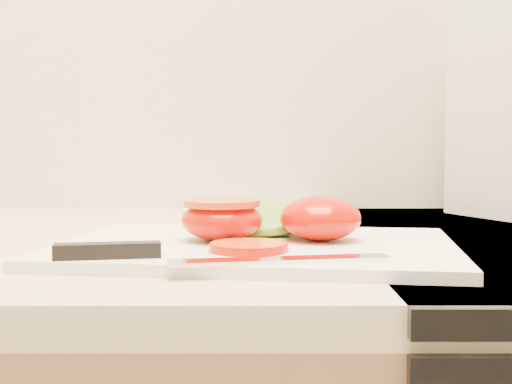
{
  "coord_description": "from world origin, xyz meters",
  "views": [
    {
      "loc": [
        0.08,
        0.92,
        1.03
      ],
      "look_at": [
        0.08,
        1.57,
        0.99
      ],
      "focal_mm": 50.0,
      "sensor_mm": 36.0,
      "label": 1
    }
  ],
  "objects": [
    {
      "name": "knife",
      "position": [
        0.01,
        1.46,
        0.94
      ],
      "size": [
        0.26,
        0.06,
        0.01
      ],
      "rotation": [
        0.0,
        0.0,
        0.18
      ],
      "color": "silver",
      "rests_on": "cutting_board"
    },
    {
      "name": "tomato_half_cut",
      "position": [
        0.05,
        1.57,
        0.96
      ],
      "size": [
        0.08,
        0.08,
        0.04
      ],
      "color": "#B11900",
      "rests_on": "cutting_board"
    },
    {
      "name": "cutting_board",
      "position": [
        0.08,
        1.56,
        0.94
      ],
      "size": [
        0.39,
        0.3,
        0.01
      ],
      "primitive_type": "cube",
      "rotation": [
        0.0,
        0.0,
        -0.14
      ],
      "color": "white",
      "rests_on": "counter"
    },
    {
      "name": "tomato_slice_0",
      "position": [
        0.07,
        1.51,
        0.94
      ],
      "size": [
        0.06,
        0.06,
        0.01
      ],
      "primitive_type": "cylinder",
      "color": "#D84D24",
      "rests_on": "cutting_board"
    },
    {
      "name": "tomato_half_dome",
      "position": [
        0.14,
        1.57,
        0.96
      ],
      "size": [
        0.08,
        0.08,
        0.04
      ],
      "primitive_type": "ellipsoid",
      "color": "#B11900",
      "rests_on": "cutting_board"
    },
    {
      "name": "lettuce_leaf_0",
      "position": [
        0.07,
        1.63,
        0.95
      ],
      "size": [
        0.17,
        0.15,
        0.03
      ],
      "primitive_type": "ellipsoid",
      "rotation": [
        0.0,
        0.0,
        -0.53
      ],
      "color": "#7CB12F",
      "rests_on": "cutting_board"
    }
  ]
}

